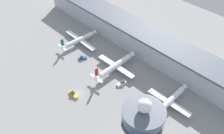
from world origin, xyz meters
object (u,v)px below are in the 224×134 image
Objects in this scene: airplane_gate_alpha at (80,40)px; airplane_gate_charlie at (169,102)px; service_truck_baggage at (73,94)px; airplane_gate_bravo at (115,66)px; service_truck_catering at (83,58)px; service_truck_fuel at (122,83)px.

airplane_gate_alpha is 0.94× the size of airplane_gate_charlie.
service_truck_baggage is at bearing -42.28° from airplane_gate_alpha.
service_truck_baggage is at bearing -92.10° from airplane_gate_bravo.
service_truck_catering is at bearing -172.64° from airplane_gate_charlie.
service_truck_catering is 0.86× the size of service_truck_fuel.
service_truck_catering is (-78.30, -10.11, -3.06)m from airplane_gate_charlie.
service_truck_catering is (-28.49, -9.55, -3.60)m from airplane_gate_bravo.
service_truck_catering is at bearing 132.32° from service_truck_baggage.
service_truck_catering is (18.35, -11.58, -2.98)m from airplane_gate_alpha.
airplane_gate_charlie is 36.52m from service_truck_fuel.
airplane_gate_charlie reaches higher than service_truck_catering.
airplane_gate_charlie is (96.66, -1.47, 0.08)m from airplane_gate_alpha.
airplane_gate_charlie is at bearing -0.87° from airplane_gate_alpha.
airplane_gate_bravo is 1.00× the size of airplane_gate_charlie.
service_truck_fuel is (42.71, 2.54, 0.07)m from service_truck_catering.
service_truck_fuel reaches higher than service_truck_baggage.
airplane_gate_alpha reaches higher than service_truck_baggage.
service_truck_catering is 42.78m from service_truck_fuel.
service_truck_fuel is 35.85m from service_truck_baggage.
service_truck_fuel reaches higher than service_truck_catering.
airplane_gate_charlie is 79.01m from service_truck_catering.
airplane_gate_charlie is (49.81, 0.56, -0.54)m from airplane_gate_bravo.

